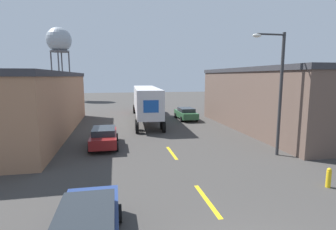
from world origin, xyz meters
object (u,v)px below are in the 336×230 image
parked_car_right_far (186,113)px  fire_hydrant (329,178)px  water_tower (59,41)px  semi_truck (145,100)px  parked_car_left_near (87,228)px  street_lamp (278,86)px  parked_car_left_far (104,136)px

parked_car_right_far → fire_hydrant: (1.44, -19.96, -0.29)m
water_tower → fire_hydrant: bearing=-67.4°
semi_truck → parked_car_left_near: (-4.35, -23.30, -1.62)m
fire_hydrant → semi_truck: bearing=106.6°
parked_car_right_far → street_lamp: 15.49m
parked_car_left_near → street_lamp: (11.00, 7.61, 3.76)m
water_tower → semi_truck: bearing=-63.5°
parked_car_right_far → fire_hydrant: 20.01m
parked_car_left_near → water_tower: (-10.48, 53.04, 11.77)m
water_tower → street_lamp: (21.49, -45.43, -8.01)m
semi_truck → water_tower: (-14.83, 29.73, 10.14)m
parked_car_left_near → fire_hydrant: 10.84m
parked_car_right_far → parked_car_left_near: bearing=-112.0°
parked_car_right_far → water_tower: 38.12m
semi_truck → parked_car_left_far: 12.24m
street_lamp → water_tower: bearing=115.3°
water_tower → parked_car_left_near: bearing=-78.8°
parked_car_right_far → street_lamp: size_ratio=0.60×
semi_truck → parked_car_left_near: 23.76m
parked_car_left_near → parked_car_left_far: (0.00, 11.98, 0.00)m
water_tower → parked_car_left_far: bearing=-75.7°
parked_car_left_far → water_tower: bearing=104.3°
parked_car_right_far → parked_car_left_near: size_ratio=1.00×
semi_truck → parked_car_right_far: semi_truck is taller
semi_truck → water_tower: size_ratio=1.07×
water_tower → parked_car_right_far: bearing=-57.3°
parked_car_left_near → parked_car_left_far: same height
street_lamp → parked_car_left_far: bearing=158.4°
parked_car_left_near → semi_truck: bearing=79.4°
water_tower → street_lamp: size_ratio=1.96×
parked_car_left_far → water_tower: water_tower is taller
parked_car_left_near → water_tower: size_ratio=0.31×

